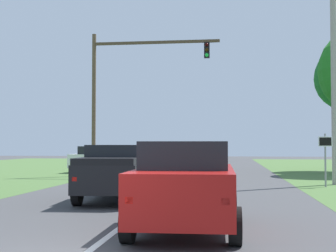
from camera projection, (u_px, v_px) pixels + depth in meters
The scene contains 7 objects.
ground_plane at pixel (167, 192), 18.87m from camera, with size 120.00×120.00×0.00m, color #424244.
red_suv_near at pixel (186, 184), 10.49m from camera, with size 2.32×4.59×1.93m.
pickup_truck_lead at pixel (117, 171), 16.24m from camera, with size 2.39×5.36×1.86m.
traffic_light at pixel (124, 82), 28.90m from camera, with size 7.69×0.40×8.57m.
keep_moving_sign at pixel (325, 153), 21.29m from camera, with size 0.60×0.09×2.36m.
crossing_suv_far at pixel (103, 159), 32.00m from camera, with size 4.42×2.18×1.77m.
utility_pole_right at pixel (334, 75), 22.76m from camera, with size 0.28×0.28×10.31m, color #9E998E.
Camera 1 is at (2.44, -6.99, 1.86)m, focal length 51.65 mm.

